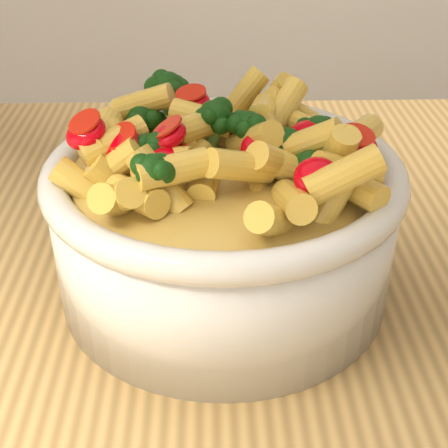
{
  "coord_description": "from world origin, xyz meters",
  "views": [
    {
      "loc": [
        0.11,
        -0.38,
        1.2
      ],
      "look_at": [
        0.12,
        0.01,
        0.95
      ],
      "focal_mm": 50.0,
      "sensor_mm": 36.0,
      "label": 1
    }
  ],
  "objects": [
    {
      "name": "pasta_salad",
      "position": [
        0.12,
        0.01,
        1.02
      ],
      "size": [
        0.2,
        0.2,
        0.05
      ],
      "color": "#F9C84E",
      "rests_on": "serving_bowl"
    },
    {
      "name": "table",
      "position": [
        0.0,
        0.0,
        0.8
      ],
      "size": [
        1.2,
        0.8,
        0.9
      ],
      "color": "tan",
      "rests_on": "ground"
    },
    {
      "name": "serving_bowl",
      "position": [
        0.12,
        0.01,
        0.96
      ],
      "size": [
        0.26,
        0.26,
        0.11
      ],
      "color": "silver",
      "rests_on": "table"
    }
  ]
}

